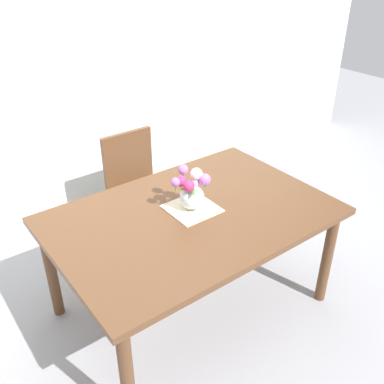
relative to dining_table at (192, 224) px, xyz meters
The scene contains 6 objects.
ground_plane 0.67m from the dining_table, ahead, with size 12.00×12.00×0.00m, color #939399.
back_wall 1.76m from the dining_table, 90.00° to the left, with size 7.00×0.10×2.80m, color silver.
dining_table is the anchor object (origin of this frame).
chair_far 0.93m from the dining_table, 81.59° to the left, with size 0.42×0.42×0.90m.
placemat 0.09m from the dining_table, 52.59° to the left, with size 0.29×0.29×0.01m, color beige.
flower_vase 0.21m from the dining_table, 55.10° to the left, with size 0.25×0.22×0.25m.
Camera 1 is at (-1.31, -1.75, 2.19)m, focal length 40.83 mm.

